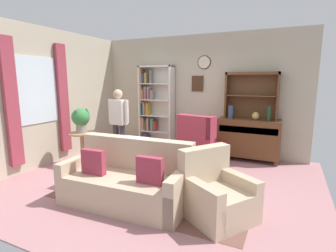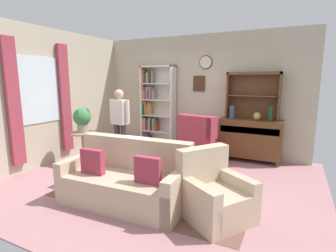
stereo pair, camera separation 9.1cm
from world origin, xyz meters
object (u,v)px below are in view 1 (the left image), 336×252
at_px(vase_round, 256,116).
at_px(book_stack, 161,159).
at_px(sideboard, 248,138).
at_px(vase_tall, 231,112).
at_px(person_reading, 119,120).
at_px(potted_plant_small, 82,162).
at_px(bookshelf, 154,108).
at_px(sideboard_hutch, 252,89).
at_px(bottle_wine, 269,114).
at_px(potted_plant_large, 81,118).
at_px(couch_floral, 128,181).
at_px(armchair_floral, 216,196).
at_px(coffee_table, 158,163).
at_px(plant_stand, 82,145).
at_px(wingback_chair, 200,146).

relative_size(vase_round, book_stack, 0.78).
height_order(sideboard, vase_tall, vase_tall).
bearing_deg(person_reading, potted_plant_small, -107.67).
height_order(bookshelf, sideboard, bookshelf).
relative_size(sideboard_hutch, bottle_wine, 3.65).
bearing_deg(potted_plant_large, bookshelf, 69.43).
bearing_deg(book_stack, vase_tall, 69.24).
bearing_deg(potted_plant_large, sideboard_hutch, 31.24).
height_order(potted_plant_small, book_stack, book_stack).
xyz_separation_m(couch_floral, potted_plant_small, (-1.50, 0.67, -0.11)).
xyz_separation_m(bottle_wine, couch_floral, (-1.66, -2.70, -0.76)).
xyz_separation_m(potted_plant_large, person_reading, (0.58, 0.49, -0.07)).
bearing_deg(person_reading, couch_floral, -50.98).
xyz_separation_m(armchair_floral, person_reading, (-2.50, 1.39, 0.62)).
distance_m(sideboard, coffee_table, 2.30).
bearing_deg(coffee_table, sideboard_hutch, 59.48).
relative_size(plant_stand, potted_plant_large, 1.37).
distance_m(bookshelf, plant_stand, 2.08).
height_order(bottle_wine, potted_plant_small, bottle_wine).
height_order(armchair_floral, plant_stand, armchair_floral).
bearing_deg(wingback_chair, vase_tall, 48.56).
distance_m(wingback_chair, potted_plant_small, 2.40).
distance_m(bookshelf, potted_plant_small, 2.39).
height_order(sideboard_hutch, vase_tall, sideboard_hutch).
bearing_deg(potted_plant_small, couch_floral, -23.92).
xyz_separation_m(sideboard_hutch, vase_tall, (-0.39, -0.19, -0.50)).
relative_size(plant_stand, coffee_table, 0.86).
relative_size(plant_stand, potted_plant_small, 1.96).
bearing_deg(bottle_wine, potted_plant_small, -147.33).
height_order(vase_tall, couch_floral, vase_tall).
bearing_deg(potted_plant_small, sideboard, 37.36).
bearing_deg(armchair_floral, vase_round, 86.94).
bearing_deg(book_stack, armchair_floral, -30.00).
bearing_deg(sideboard_hutch, coffee_table, -120.52).
distance_m(vase_tall, book_stack, 2.15).
distance_m(bottle_wine, couch_floral, 3.26).
relative_size(bottle_wine, potted_plant_large, 0.60).
distance_m(couch_floral, potted_plant_large, 2.18).
height_order(bookshelf, bottle_wine, bookshelf).
xyz_separation_m(bookshelf, bottle_wine, (2.78, -0.17, 0.02)).
height_order(bookshelf, potted_plant_large, bookshelf).
xyz_separation_m(vase_tall, vase_round, (0.52, 0.01, -0.06)).
xyz_separation_m(sideboard, sideboard_hutch, (0.00, 0.11, 1.05)).
bearing_deg(book_stack, bottle_wine, 51.81).
bearing_deg(sideboard_hutch, vase_round, -53.52).
height_order(plant_stand, potted_plant_large, potted_plant_large).
bearing_deg(book_stack, person_reading, 151.74).
distance_m(potted_plant_large, person_reading, 0.76).
bearing_deg(armchair_floral, sideboard, 89.82).
relative_size(couch_floral, armchair_floral, 1.72).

